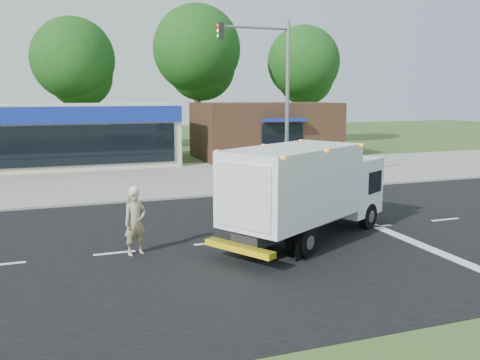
{
  "coord_description": "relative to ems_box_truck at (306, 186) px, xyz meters",
  "views": [
    {
      "loc": [
        -7.32,
        -14.7,
        4.6
      ],
      "look_at": [
        -1.57,
        1.49,
        1.7
      ],
      "focal_mm": 38.0,
      "sensor_mm": 36.0,
      "label": 1
    }
  ],
  "objects": [
    {
      "name": "ground",
      "position": [
        0.11,
        0.63,
        -1.77
      ],
      "size": [
        120.0,
        120.0,
        0.0
      ],
      "primitive_type": "plane",
      "color": "#385123",
      "rests_on": "ground"
    },
    {
      "name": "road_asphalt",
      "position": [
        0.11,
        0.63,
        -1.76
      ],
      "size": [
        60.0,
        14.0,
        0.02
      ],
      "primitive_type": "cube",
      "color": "black",
      "rests_on": "ground"
    },
    {
      "name": "sidewalk",
      "position": [
        0.11,
        8.83,
        -1.71
      ],
      "size": [
        60.0,
        2.4,
        0.12
      ],
      "primitive_type": "cube",
      "color": "gray",
      "rests_on": "ground"
    },
    {
      "name": "parking_apron",
      "position": [
        0.11,
        14.63,
        -1.76
      ],
      "size": [
        60.0,
        9.0,
        0.02
      ],
      "primitive_type": "cube",
      "color": "gray",
      "rests_on": "ground"
    },
    {
      "name": "lane_markings",
      "position": [
        1.46,
        -0.72,
        -1.75
      ],
      "size": [
        55.2,
        7.0,
        0.01
      ],
      "color": "silver",
      "rests_on": "road_asphalt"
    },
    {
      "name": "ems_box_truck",
      "position": [
        0.0,
        0.0,
        0.0
      ],
      "size": [
        7.03,
        5.33,
        3.06
      ],
      "rotation": [
        0.0,
        0.0,
        0.53
      ],
      "color": "black",
      "rests_on": "ground"
    },
    {
      "name": "emergency_worker",
      "position": [
        -5.3,
        0.34,
        -0.78
      ],
      "size": [
        0.81,
        0.67,
        2.03
      ],
      "rotation": [
        0.0,
        0.0,
        0.35
      ],
      "color": "tan",
      "rests_on": "ground"
    },
    {
      "name": "retail_strip_mall",
      "position": [
        -8.89,
        20.56,
        0.25
      ],
      "size": [
        18.0,
        6.2,
        4.0
      ],
      "color": "beige",
      "rests_on": "ground"
    },
    {
      "name": "brown_storefront",
      "position": [
        7.11,
        20.61,
        0.23
      ],
      "size": [
        10.0,
        6.7,
        4.0
      ],
      "color": "#382316",
      "rests_on": "ground"
    },
    {
      "name": "traffic_signal_pole",
      "position": [
        2.46,
        8.23,
        3.16
      ],
      "size": [
        3.51,
        0.25,
        8.0
      ],
      "color": "gray",
      "rests_on": "ground"
    },
    {
      "name": "background_trees",
      "position": [
        -0.74,
        28.79,
        5.62
      ],
      "size": [
        36.77,
        7.39,
        12.1
      ],
      "color": "#332114",
      "rests_on": "ground"
    }
  ]
}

